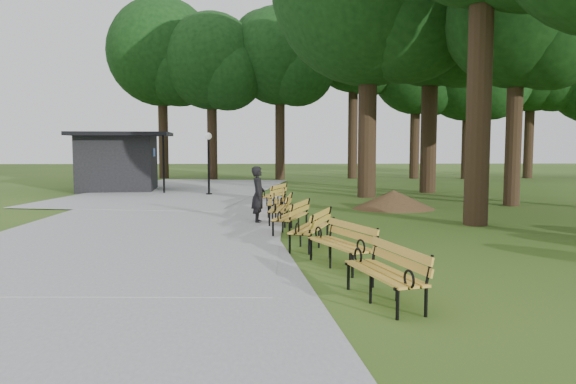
{
  "coord_description": "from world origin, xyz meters",
  "views": [
    {
      "loc": [
        -0.33,
        -13.44,
        2.4
      ],
      "look_at": [
        0.07,
        1.17,
        1.1
      ],
      "focal_mm": 34.55,
      "sensor_mm": 36.0,
      "label": 1
    }
  ],
  "objects_px": {
    "bench_2": "(310,228)",
    "bench_3": "(291,217)",
    "lawn_tree_1": "(518,13)",
    "bench_0": "(384,273)",
    "bench_1": "(340,245)",
    "kiosk": "(118,162)",
    "dirt_mound": "(394,199)",
    "lawn_tree_4": "(431,15)",
    "lamp_post": "(208,150)",
    "bench_6": "(272,195)",
    "person": "(258,195)",
    "bench_5": "(275,202)",
    "bench_4": "(280,209)"
  },
  "relations": [
    {
      "from": "person",
      "to": "bench_3",
      "type": "bearing_deg",
      "value": -151.41
    },
    {
      "from": "dirt_mound",
      "to": "lawn_tree_4",
      "type": "distance_m",
      "value": 10.87
    },
    {
      "from": "person",
      "to": "bench_0",
      "type": "xyz_separation_m",
      "value": [
        2.11,
        -8.32,
        -0.41
      ]
    },
    {
      "from": "kiosk",
      "to": "bench_5",
      "type": "bearing_deg",
      "value": -56.67
    },
    {
      "from": "dirt_mound",
      "to": "bench_4",
      "type": "xyz_separation_m",
      "value": [
        -4.19,
        -3.53,
        0.1
      ]
    },
    {
      "from": "dirt_mound",
      "to": "bench_0",
      "type": "height_order",
      "value": "bench_0"
    },
    {
      "from": "bench_1",
      "to": "lawn_tree_1",
      "type": "height_order",
      "value": "lawn_tree_1"
    },
    {
      "from": "bench_2",
      "to": "bench_6",
      "type": "relative_size",
      "value": 1.0
    },
    {
      "from": "lamp_post",
      "to": "bench_5",
      "type": "height_order",
      "value": "lamp_post"
    },
    {
      "from": "bench_1",
      "to": "lawn_tree_1",
      "type": "distance_m",
      "value": 14.6
    },
    {
      "from": "person",
      "to": "bench_5",
      "type": "height_order",
      "value": "person"
    },
    {
      "from": "person",
      "to": "bench_1",
      "type": "distance_m",
      "value": 6.22
    },
    {
      "from": "bench_1",
      "to": "dirt_mound",
      "type": "bearing_deg",
      "value": 138.92
    },
    {
      "from": "bench_1",
      "to": "lawn_tree_1",
      "type": "relative_size",
      "value": 0.19
    },
    {
      "from": "lawn_tree_1",
      "to": "bench_0",
      "type": "bearing_deg",
      "value": -120.46
    },
    {
      "from": "dirt_mound",
      "to": "bench_0",
      "type": "bearing_deg",
      "value": -103.02
    },
    {
      "from": "bench_0",
      "to": "bench_6",
      "type": "bearing_deg",
      "value": 171.67
    },
    {
      "from": "person",
      "to": "bench_6",
      "type": "distance_m",
      "value": 4.15
    },
    {
      "from": "bench_0",
      "to": "bench_1",
      "type": "bearing_deg",
      "value": 172.86
    },
    {
      "from": "bench_3",
      "to": "bench_2",
      "type": "bearing_deg",
      "value": 28.9
    },
    {
      "from": "bench_1",
      "to": "kiosk",
      "type": "bearing_deg",
      "value": -175.31
    },
    {
      "from": "lamp_post",
      "to": "lawn_tree_4",
      "type": "xyz_separation_m",
      "value": [
        10.42,
        1.24,
        6.33
      ]
    },
    {
      "from": "bench_4",
      "to": "lamp_post",
      "type": "bearing_deg",
      "value": -154.05
    },
    {
      "from": "bench_4",
      "to": "lawn_tree_4",
      "type": "relative_size",
      "value": 0.16
    },
    {
      "from": "lamp_post",
      "to": "lawn_tree_4",
      "type": "height_order",
      "value": "lawn_tree_4"
    },
    {
      "from": "lawn_tree_1",
      "to": "lawn_tree_4",
      "type": "xyz_separation_m",
      "value": [
        -1.63,
        5.72,
        1.2
      ]
    },
    {
      "from": "dirt_mound",
      "to": "kiosk",
      "type": "bearing_deg",
      "value": 146.95
    },
    {
      "from": "bench_2",
      "to": "lawn_tree_1",
      "type": "relative_size",
      "value": 0.19
    },
    {
      "from": "bench_1",
      "to": "bench_4",
      "type": "distance_m",
      "value": 5.98
    },
    {
      "from": "kiosk",
      "to": "bench_4",
      "type": "height_order",
      "value": "kiosk"
    },
    {
      "from": "bench_0",
      "to": "person",
      "type": "bearing_deg",
      "value": 178.14
    },
    {
      "from": "bench_2",
      "to": "bench_3",
      "type": "bearing_deg",
      "value": -150.18
    },
    {
      "from": "lamp_post",
      "to": "dirt_mound",
      "type": "xyz_separation_m",
      "value": [
        7.32,
        -5.36,
        -1.74
      ]
    },
    {
      "from": "bench_3",
      "to": "bench_5",
      "type": "relative_size",
      "value": 1.0
    },
    {
      "from": "bench_4",
      "to": "bench_5",
      "type": "xyz_separation_m",
      "value": [
        -0.13,
        1.78,
        0.0
      ]
    },
    {
      "from": "dirt_mound",
      "to": "lawn_tree_1",
      "type": "xyz_separation_m",
      "value": [
        4.72,
        0.89,
        6.86
      ]
    },
    {
      "from": "kiosk",
      "to": "lamp_post",
      "type": "bearing_deg",
      "value": -33.49
    },
    {
      "from": "dirt_mound",
      "to": "bench_3",
      "type": "distance_m",
      "value": 6.61
    },
    {
      "from": "bench_0",
      "to": "bench_5",
      "type": "distance_m",
      "value": 10.15
    },
    {
      "from": "kiosk",
      "to": "bench_4",
      "type": "bearing_deg",
      "value": -60.9
    },
    {
      "from": "bench_5",
      "to": "bench_6",
      "type": "relative_size",
      "value": 1.0
    },
    {
      "from": "bench_0",
      "to": "bench_5",
      "type": "relative_size",
      "value": 1.0
    },
    {
      "from": "bench_2",
      "to": "bench_6",
      "type": "height_order",
      "value": "same"
    },
    {
      "from": "bench_3",
      "to": "lawn_tree_4",
      "type": "distance_m",
      "value": 15.96
    },
    {
      "from": "lawn_tree_1",
      "to": "lamp_post",
      "type": "bearing_deg",
      "value": 159.63
    },
    {
      "from": "person",
      "to": "kiosk",
      "type": "bearing_deg",
      "value": 35.34
    },
    {
      "from": "bench_5",
      "to": "bench_3",
      "type": "bearing_deg",
      "value": 6.65
    },
    {
      "from": "person",
      "to": "bench_3",
      "type": "height_order",
      "value": "person"
    },
    {
      "from": "lamp_post",
      "to": "lawn_tree_1",
      "type": "distance_m",
      "value": 13.83
    },
    {
      "from": "dirt_mound",
      "to": "lamp_post",
      "type": "bearing_deg",
      "value": 143.79
    }
  ]
}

